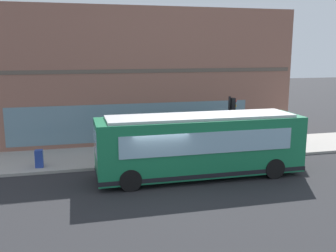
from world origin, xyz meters
name	(u,v)px	position (x,y,z in m)	size (l,w,h in m)	color
ground	(157,183)	(0.00, 0.00, 0.00)	(120.00, 120.00, 0.00)	#262628
sidewalk_curb	(140,154)	(4.85, 0.00, 0.07)	(4.50, 40.00, 0.15)	#9E9991
building_corner	(125,75)	(10.56, 0.00, 4.39)	(6.98, 22.00, 8.80)	#8C5B4C
city_bus_nearside	(200,146)	(0.43, -2.21, 1.55)	(2.60, 10.04, 3.07)	#197247
traffic_light_near_corner	(231,114)	(3.21, -5.02, 2.54)	(0.32, 0.49, 3.42)	black
fire_hydrant	(213,147)	(3.83, -4.20, 0.51)	(0.35, 0.35, 0.74)	gold
pedestrian_near_building_entrance	(152,131)	(6.48, -1.10, 1.13)	(0.32, 0.32, 1.70)	#8C3F8C
pedestrian_walking_along_curb	(229,130)	(5.38, -5.84, 1.15)	(0.32, 0.32, 1.74)	black
newspaper_vending_box	(39,158)	(3.45, 5.51, 0.60)	(0.44, 0.42, 0.90)	#263F99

